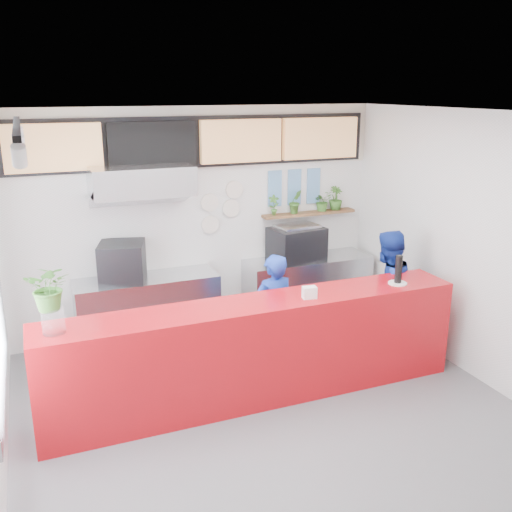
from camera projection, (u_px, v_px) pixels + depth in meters
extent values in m
plane|color=slate|center=(273.00, 416.00, 5.82)|extent=(5.00, 5.00, 0.00)
plane|color=silver|center=(275.00, 113.00, 4.96)|extent=(5.00, 5.00, 0.00)
plane|color=white|center=(199.00, 221.00, 7.61)|extent=(5.00, 0.00, 5.00)
plane|color=white|center=(481.00, 250.00, 6.29)|extent=(0.00, 5.00, 5.00)
cube|color=#AF0C13|center=(258.00, 351.00, 6.01)|extent=(4.50, 0.60, 1.10)
cube|color=beige|center=(196.00, 138.00, 7.29)|extent=(5.00, 0.02, 0.80)
cube|color=#B2B5BA|center=(148.00, 311.00, 7.36)|extent=(1.80, 0.60, 0.90)
cube|color=black|center=(122.00, 262.00, 7.06)|extent=(0.67, 0.67, 0.49)
cube|color=#B2B5BA|center=(141.00, 180.00, 6.83)|extent=(1.20, 0.70, 0.35)
cube|color=#B2B5BA|center=(142.00, 197.00, 6.89)|extent=(1.20, 0.69, 0.31)
cube|color=#B2B5BA|center=(307.00, 288.00, 8.18)|extent=(1.80, 0.60, 0.90)
cube|color=black|center=(297.00, 244.00, 7.92)|extent=(0.78, 0.61, 0.46)
cube|color=silver|center=(297.00, 227.00, 7.85)|extent=(0.61, 0.46, 0.05)
cube|color=brown|center=(309.00, 213.00, 8.10)|extent=(1.40, 0.18, 0.04)
cube|color=tan|center=(53.00, 148.00, 6.58)|extent=(1.10, 0.10, 0.55)
cube|color=black|center=(153.00, 144.00, 7.00)|extent=(1.10, 0.10, 0.55)
cube|color=tan|center=(241.00, 141.00, 7.41)|extent=(1.10, 0.10, 0.55)
cube|color=tan|center=(320.00, 138.00, 7.83)|extent=(1.10, 0.10, 0.55)
cube|color=black|center=(197.00, 142.00, 7.28)|extent=(4.80, 0.04, 0.65)
cube|color=black|center=(17.00, 126.00, 4.23)|extent=(0.05, 2.40, 0.04)
cylinder|color=silver|center=(210.00, 203.00, 7.57)|extent=(0.24, 0.03, 0.24)
cylinder|color=silver|center=(231.00, 208.00, 7.70)|extent=(0.24, 0.03, 0.24)
cylinder|color=silver|center=(210.00, 225.00, 7.65)|extent=(0.24, 0.03, 0.24)
cylinder|color=silver|center=(234.00, 190.00, 7.65)|extent=(0.24, 0.03, 0.24)
cube|color=#598CBF|center=(275.00, 180.00, 7.85)|extent=(0.20, 0.02, 0.25)
cube|color=#598CBF|center=(295.00, 178.00, 7.95)|extent=(0.20, 0.02, 0.25)
cube|color=#598CBF|center=(314.00, 177.00, 8.06)|extent=(0.20, 0.02, 0.25)
cube|color=#598CBF|center=(275.00, 197.00, 7.92)|extent=(0.20, 0.02, 0.25)
cube|color=#598CBF|center=(294.00, 196.00, 8.03)|extent=(0.20, 0.02, 0.25)
cube|color=#598CBF|center=(313.00, 195.00, 8.13)|extent=(0.20, 0.02, 0.25)
imported|color=navy|center=(273.00, 314.00, 6.57)|extent=(0.55, 0.39, 1.43)
imported|color=navy|center=(386.00, 292.00, 7.07)|extent=(0.89, 0.77, 1.56)
imported|color=#396D26|center=(274.00, 205.00, 7.85)|extent=(0.17, 0.14, 0.28)
imported|color=#396D26|center=(295.00, 202.00, 7.97)|extent=(0.19, 0.16, 0.33)
imported|color=#396D26|center=(322.00, 201.00, 8.13)|extent=(0.29, 0.26, 0.29)
imported|color=#396D26|center=(336.00, 198.00, 8.20)|extent=(0.22, 0.20, 0.34)
cylinder|color=white|center=(53.00, 320.00, 5.09)|extent=(0.27, 0.27, 0.25)
imported|color=#396D26|center=(50.00, 287.00, 5.00)|extent=(0.47, 0.44, 0.43)
cube|color=white|center=(309.00, 292.00, 5.95)|extent=(0.16, 0.11, 0.13)
cylinder|color=white|center=(397.00, 283.00, 6.40)|extent=(0.27, 0.27, 0.02)
cylinder|color=black|center=(399.00, 269.00, 6.35)|extent=(0.09, 0.09, 0.31)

